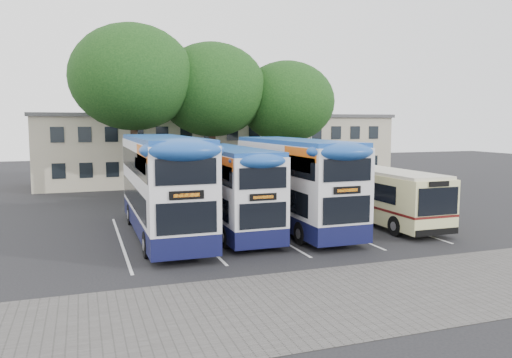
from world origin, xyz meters
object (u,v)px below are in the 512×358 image
object	(u,v)px
tree_right	(287,102)
bus_dd_left	(162,182)
lamp_post	(311,127)
bus_single	(377,192)
bus_dd_right	(293,179)
tree_mid	(212,90)
bus_dd_mid	(228,185)
tree_left	(133,78)

from	to	relation	value
tree_right	bus_dd_left	xyz separation A→B (m)	(-11.74, -12.78, -4.40)
lamp_post	bus_single	size ratio (longest dim) A/B	0.92
bus_dd_left	bus_single	world-z (taller)	bus_dd_left
bus_dd_right	tree_mid	bearing A→B (deg)	93.70
tree_right	bus_dd_right	xyz separation A→B (m)	(-5.09, -13.05, -4.50)
bus_dd_mid	bus_single	size ratio (longest dim) A/B	1.02
tree_right	bus_single	world-z (taller)	tree_right
bus_dd_mid	tree_right	bearing A→B (deg)	56.38
bus_single	bus_dd_right	bearing A→B (deg)	178.71
tree_left	tree_right	bearing A→B (deg)	2.38
tree_right	bus_dd_left	world-z (taller)	tree_right
bus_dd_mid	bus_dd_right	size ratio (longest dim) A/B	0.92
lamp_post	bus_dd_mid	distance (m)	18.68
bus_dd_left	bus_single	size ratio (longest dim) A/B	1.16
lamp_post	tree_mid	size ratio (longest dim) A/B	0.80
bus_dd_left	bus_dd_mid	distance (m)	3.26
lamp_post	bus_dd_left	distance (m)	20.80
bus_dd_mid	bus_single	world-z (taller)	bus_dd_mid
lamp_post	bus_dd_right	bearing A→B (deg)	-118.63
tree_left	tree_mid	distance (m)	5.93
tree_right	lamp_post	bearing A→B (deg)	29.96
lamp_post	bus_dd_right	xyz separation A→B (m)	(-8.06, -14.76, -2.57)
bus_dd_left	bus_dd_mid	size ratio (longest dim) A/B	1.13
tree_right	bus_dd_left	bearing A→B (deg)	-132.56
lamp_post	tree_right	world-z (taller)	tree_right
bus_dd_right	tree_left	bearing A→B (deg)	118.09
bus_single	tree_mid	bearing A→B (deg)	113.32
bus_dd_right	tree_right	bearing A→B (deg)	68.71
tree_right	bus_dd_mid	distance (m)	16.05
lamp_post	bus_dd_left	bearing A→B (deg)	-135.42
tree_mid	tree_right	distance (m)	6.01
lamp_post	tree_mid	world-z (taller)	tree_mid
tree_right	bus_dd_mid	xyz separation A→B (m)	(-8.49, -12.77, -4.71)
tree_left	bus_dd_mid	distance (m)	14.15
bus_dd_mid	bus_dd_right	xyz separation A→B (m)	(3.41, -0.27, 0.21)
tree_left	bus_single	xyz separation A→B (m)	(11.63, -12.67, -6.87)
tree_mid	bus_dd_left	size ratio (longest dim) A/B	1.00
bus_dd_left	bus_dd_right	xyz separation A→B (m)	(6.65, -0.27, -0.10)
bus_dd_mid	lamp_post	bearing A→B (deg)	51.64
bus_dd_left	tree_mid	bearing A→B (deg)	66.08
tree_right	bus_dd_mid	size ratio (longest dim) A/B	1.02
tree_mid	lamp_post	bearing A→B (deg)	9.16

